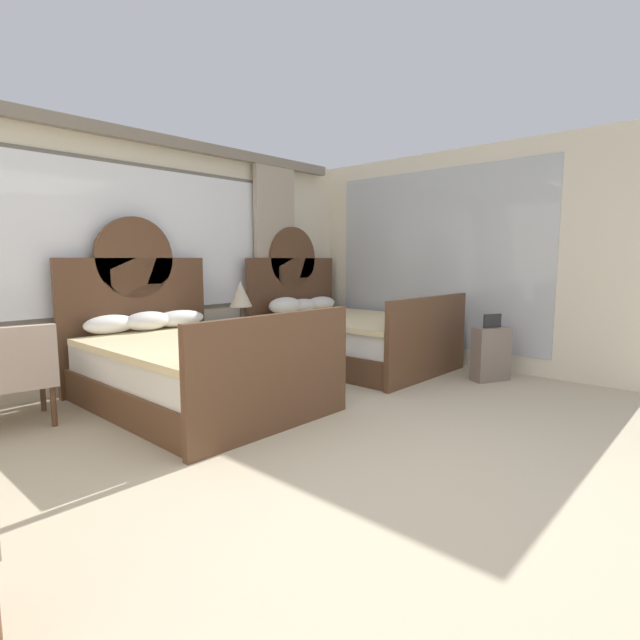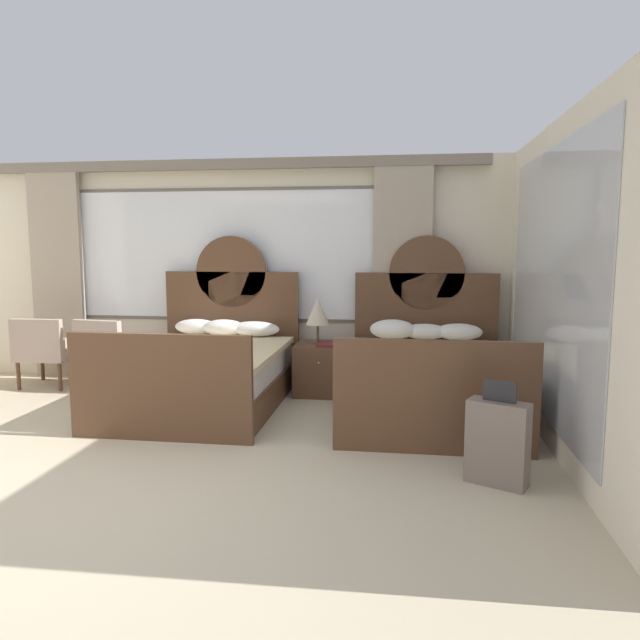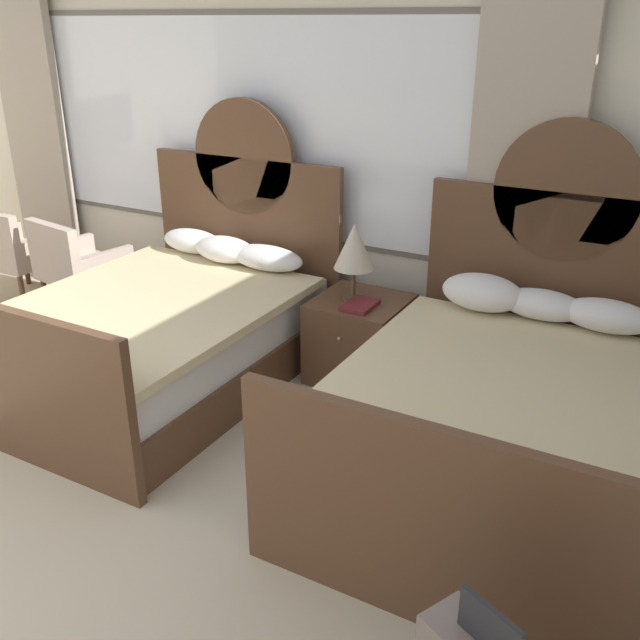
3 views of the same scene
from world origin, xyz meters
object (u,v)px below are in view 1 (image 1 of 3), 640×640
book_on_nightstand (254,324)px  suitcase_on_floor (491,354)px  bed_near_window (193,365)px  table_lamp_on_nightstand (241,295)px  bed_near_mirror (348,336)px  nightstand_between_beds (245,348)px  armchair_by_window_left (11,370)px

book_on_nightstand → suitcase_on_floor: (1.51, -2.24, -0.28)m
bed_near_window → table_lamp_on_nightstand: 1.40m
bed_near_mirror → book_on_nightstand: (-1.10, 0.54, 0.22)m
suitcase_on_floor → nightstand_between_beds: bearing=123.6°
bed_near_mirror → table_lamp_on_nightstand: 1.48m
nightstand_between_beds → bed_near_window: bearing=-150.0°
bed_near_mirror → book_on_nightstand: bearing=153.7°
bed_near_window → nightstand_between_beds: bearing=30.0°
table_lamp_on_nightstand → suitcase_on_floor: (1.62, -2.35, -0.63)m
bed_near_window → table_lamp_on_nightstand: size_ratio=4.29×
table_lamp_on_nightstand → suitcase_on_floor: table_lamp_on_nightstand is taller
bed_near_window → nightstand_between_beds: size_ratio=3.61×
bed_near_window → book_on_nightstand: size_ratio=8.56×
bed_near_window → book_on_nightstand: 1.34m
nightstand_between_beds → armchair_by_window_left: armchair_by_window_left is taller
bed_near_mirror → book_on_nightstand: 1.24m
armchair_by_window_left → bed_near_window: bearing=-20.6°
suitcase_on_floor → book_on_nightstand: bearing=124.0°
bed_near_mirror → suitcase_on_floor: (0.42, -1.70, -0.06)m
bed_near_window → book_on_nightstand: bearing=24.4°
bed_near_window → armchair_by_window_left: bed_near_window is taller
armchair_by_window_left → suitcase_on_floor: armchair_by_window_left is taller
book_on_nightstand → armchair_by_window_left: size_ratio=0.31×
bed_near_mirror → suitcase_on_floor: size_ratio=2.98×
bed_near_mirror → table_lamp_on_nightstand: size_ratio=4.29×
nightstand_between_beds → armchair_by_window_left: (-2.49, -0.16, 0.18)m
nightstand_between_beds → armchair_by_window_left: size_ratio=0.74×
armchair_by_window_left → suitcase_on_floor: (4.06, -2.20, -0.16)m
bed_near_window → book_on_nightstand: bed_near_window is taller
bed_near_window → suitcase_on_floor: 3.20m
table_lamp_on_nightstand → nightstand_between_beds: bearing=6.6°
table_lamp_on_nightstand → suitcase_on_floor: 2.92m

